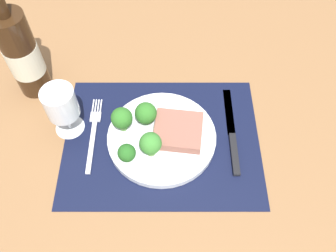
{
  "coord_description": "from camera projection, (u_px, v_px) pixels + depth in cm",
  "views": [
    {
      "loc": [
        1.36,
        -40.94,
        67.18
      ],
      "look_at": [
        1.43,
        2.43,
        1.9
      ],
      "focal_mm": 38.31,
      "sensor_mm": 36.0,
      "label": 1
    }
  ],
  "objects": [
    {
      "name": "broccoli_near_fork",
      "position": [
        122.0,
        118.0,
        0.75
      ],
      "size": [
        4.59,
        4.59,
        6.33
      ],
      "color": "#5B8942",
      "rests_on": "plate"
    },
    {
      "name": "knife",
      "position": [
        232.0,
        136.0,
        0.78
      ],
      "size": [
        1.8,
        23.0,
        0.8
      ],
      "rotation": [
        0.0,
        0.0,
        -0.0
      ],
      "color": "black",
      "rests_on": "placemat"
    },
    {
      "name": "broccoli_near_steak",
      "position": [
        145.0,
        113.0,
        0.76
      ],
      "size": [
        4.76,
        4.76,
        5.61
      ],
      "color": "#6B994C",
      "rests_on": "plate"
    },
    {
      "name": "wine_glass",
      "position": [
        61.0,
        106.0,
        0.74
      ],
      "size": [
        6.81,
        6.81,
        12.46
      ],
      "color": "silver",
      "rests_on": "ground_plane"
    },
    {
      "name": "broccoli_center",
      "position": [
        150.0,
        144.0,
        0.72
      ],
      "size": [
        4.59,
        4.59,
        6.05
      ],
      "color": "#5B8942",
      "rests_on": "plate"
    },
    {
      "name": "ground_plane",
      "position": [
        162.0,
        143.0,
        0.8
      ],
      "size": [
        140.0,
        110.0,
        3.0
      ],
      "primitive_type": "cube",
      "color": "brown"
    },
    {
      "name": "plate",
      "position": [
        161.0,
        137.0,
        0.78
      ],
      "size": [
        23.5,
        23.5,
        1.6
      ],
      "primitive_type": "cylinder",
      "color": "silver",
      "rests_on": "placemat"
    },
    {
      "name": "steak",
      "position": [
        178.0,
        131.0,
        0.76
      ],
      "size": [
        11.25,
        10.64,
        2.2
      ],
      "primitive_type": "cube",
      "rotation": [
        0.0,
        0.0,
        -0.12
      ],
      "color": "#8C5647",
      "rests_on": "plate"
    },
    {
      "name": "placemat",
      "position": [
        162.0,
        140.0,
        0.78
      ],
      "size": [
        42.52,
        32.73,
        0.3
      ],
      "primitive_type": "cube",
      "color": "black",
      "rests_on": "ground_plane"
    },
    {
      "name": "fork",
      "position": [
        93.0,
        133.0,
        0.79
      ],
      "size": [
        2.4,
        19.2,
        0.5
      ],
      "rotation": [
        0.0,
        0.0,
        -0.04
      ],
      "color": "silver",
      "rests_on": "placemat"
    },
    {
      "name": "broccoli_front_edge",
      "position": [
        126.0,
        153.0,
        0.71
      ],
      "size": [
        3.73,
        3.73,
        4.82
      ],
      "color": "#6B994C",
      "rests_on": "plate"
    },
    {
      "name": "wine_bottle",
      "position": [
        22.0,
        54.0,
        0.78
      ],
      "size": [
        7.55,
        7.55,
        31.39
      ],
      "color": "#331E0F",
      "rests_on": "ground_plane"
    }
  ]
}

